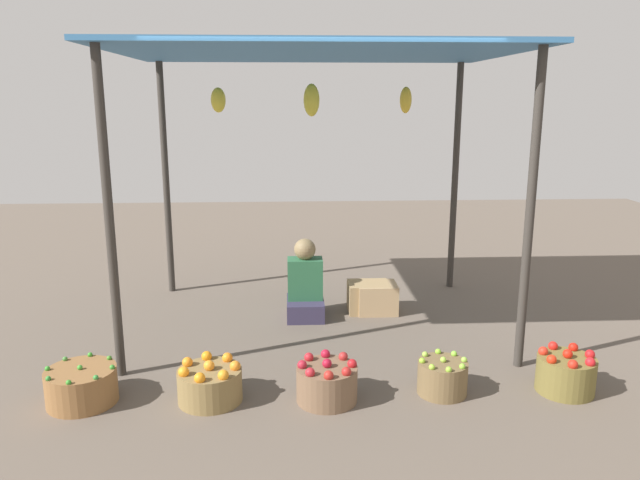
% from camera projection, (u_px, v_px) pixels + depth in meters
% --- Properties ---
extents(ground_plane, '(14.00, 14.00, 0.00)m').
position_uv_depth(ground_plane, '(317.00, 322.00, 5.80)').
color(ground_plane, brown).
extents(market_stall_structure, '(3.45, 2.41, 2.51)m').
position_uv_depth(market_stall_structure, '(316.00, 72.00, 5.28)').
color(market_stall_structure, '#38332D').
rests_on(market_stall_structure, ground).
extents(vendor_person, '(0.36, 0.44, 0.78)m').
position_uv_depth(vendor_person, '(305.00, 287.00, 5.89)').
color(vendor_person, '#342E49').
rests_on(vendor_person, ground).
extents(basket_green_chilies, '(0.49, 0.49, 0.28)m').
position_uv_depth(basket_green_chilies, '(82.00, 386.00, 4.24)').
color(basket_green_chilies, brown).
rests_on(basket_green_chilies, ground).
extents(basket_oranges, '(0.46, 0.46, 0.30)m').
position_uv_depth(basket_oranges, '(210.00, 384.00, 4.26)').
color(basket_oranges, olive).
rests_on(basket_oranges, ground).
extents(basket_red_apples, '(0.43, 0.43, 0.32)m').
position_uv_depth(basket_red_apples, '(327.00, 382.00, 4.26)').
color(basket_red_apples, brown).
rests_on(basket_red_apples, ground).
extents(basket_limes, '(0.36, 0.36, 0.28)m').
position_uv_depth(basket_limes, '(442.00, 377.00, 4.37)').
color(basket_limes, brown).
rests_on(basket_limes, ground).
extents(basket_red_tomatoes, '(0.42, 0.42, 0.33)m').
position_uv_depth(basket_red_tomatoes, '(566.00, 373.00, 4.40)').
color(basket_red_tomatoes, brown).
rests_on(basket_red_tomatoes, ground).
extents(wooden_crate_near_vendor, '(0.41, 0.33, 0.30)m').
position_uv_depth(wooden_crate_near_vendor, '(368.00, 297.00, 6.06)').
color(wooden_crate_near_vendor, '#A28357').
rests_on(wooden_crate_near_vendor, ground).
extents(wooden_crate_stacked_rear, '(0.39, 0.33, 0.30)m').
position_uv_depth(wooden_crate_stacked_rear, '(377.00, 298.00, 6.04)').
color(wooden_crate_stacked_rear, tan).
rests_on(wooden_crate_stacked_rear, ground).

